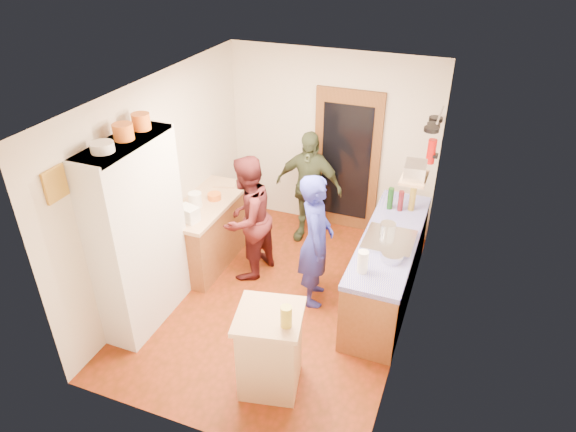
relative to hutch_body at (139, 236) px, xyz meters
The scene contains 44 objects.
floor 1.89m from the hutch_body, 31.61° to the left, with size 3.00×4.00×0.02m, color maroon.
ceiling 2.15m from the hutch_body, 31.61° to the left, with size 3.00×4.00×0.02m, color silver.
wall_back 3.10m from the hutch_body, 65.17° to the left, with size 3.00×0.02×2.60m, color beige.
wall_front 1.79m from the hutch_body, 42.95° to the right, with size 3.00×0.02×2.60m, color beige.
wall_left 0.85m from the hutch_body, 104.71° to the left, with size 0.02×4.00×2.60m, color beige.
wall_right 2.93m from the hutch_body, 15.89° to the left, with size 0.02×4.00×2.60m, color beige.
door_frame 3.17m from the hutch_body, 60.77° to the left, with size 0.95×0.06×2.10m, color brown.
door_glass 3.14m from the hutch_body, 60.46° to the left, with size 0.70×0.02×1.70m, color black.
hutch_body is the anchor object (origin of this frame).
hutch_top_shelf 1.08m from the hutch_body, ahead, with size 0.40×1.14×0.04m, color silver.
plate_stack 1.18m from the hutch_body, 90.00° to the right, with size 0.22×0.22×0.09m, color white.
orange_pot_a 1.18m from the hutch_body, 90.00° to the left, with size 0.20×0.20×0.16m, color orange.
orange_pot_b 1.23m from the hutch_body, 90.00° to the left, with size 0.19×0.19×0.17m, color orange.
left_counter_base 1.42m from the hutch_body, 85.43° to the left, with size 0.60×1.40×0.85m, color brown.
left_counter_top 1.27m from the hutch_body, 85.43° to the left, with size 0.64×1.44×0.05m, color tan.
toaster 0.78m from the hutch_body, 78.86° to the left, with size 0.25×0.16×0.19m, color white.
kettle 1.10m from the hutch_body, 87.39° to the left, with size 0.17×0.17×0.19m, color white.
orange_bowl 1.37m from the hutch_body, 82.42° to the left, with size 0.18×0.18×0.08m, color orange.
chopping_board 1.78m from the hutch_body, 86.12° to the left, with size 0.30×0.22×0.03m, color tan.
right_counter_base 2.90m from the hutch_body, 27.47° to the left, with size 0.60×2.20×0.84m, color brown.
right_counter_top 2.83m from the hutch_body, 27.47° to the left, with size 0.62×2.22×0.06m, color #201BB4.
hob 2.77m from the hutch_body, 25.10° to the left, with size 0.55×0.58×0.04m, color silver.
pot_on_hob 2.78m from the hutch_body, 27.98° to the left, with size 0.18×0.18×0.12m, color silver.
bottle_a 3.04m from the hutch_body, 39.37° to the left, with size 0.07×0.07×0.29m, color #143F14.
bottle_b 3.14m from the hutch_body, 37.83° to the left, with size 0.07×0.07×0.27m, color #591419.
bottle_c 3.28m from the hutch_body, 37.29° to the left, with size 0.08×0.08×0.31m, color olive.
paper_towel 2.41m from the hutch_body, 12.31° to the left, with size 0.11×0.11×0.25m, color white.
mixing_bowl 2.73m from the hutch_body, 17.65° to the left, with size 0.24×0.24×0.09m, color silver.
island_base 1.90m from the hutch_body, 14.82° to the right, with size 0.55×0.55×0.86m, color tan.
island_top 1.79m from the hutch_body, 14.82° to the right, with size 0.62×0.62×0.05m, color tan.
cutting_board 1.72m from the hutch_body, 14.08° to the right, with size 0.35×0.28×0.02m, color white.
oil_jar 1.99m from the hutch_body, 15.58° to the right, with size 0.11×0.11×0.21m, color #AD9E2D.
pan_rail 3.73m from the hutch_body, 40.11° to the left, with size 0.02×0.02×0.65m, color silver.
pan_hang_a 3.55m from the hutch_body, 38.53° to the left, with size 0.18×0.18×0.05m, color black.
pan_hang_b 3.67m from the hutch_body, 41.04° to the left, with size 0.16×0.16×0.05m, color black.
pan_hang_c 3.80m from the hutch_body, 43.36° to the left, with size 0.17×0.17×0.05m, color black.
wall_shelf 3.01m from the hutch_body, 25.09° to the left, with size 0.26×0.42×0.03m, color tan.
radio 3.03m from the hutch_body, 25.09° to the left, with size 0.22×0.30×0.15m, color silver.
ext_bracket 3.75m from the hutch_body, 42.07° to the left, with size 0.06×0.10×0.04m, color black.
fire_extinguisher 3.71m from the hutch_body, 42.69° to the left, with size 0.11×0.11×0.32m, color red.
picture_frame 1.22m from the hutch_body, 103.50° to the right, with size 0.03×0.25×0.30m, color gold.
person_hob 2.00m from the hutch_body, 29.20° to the left, with size 0.61×0.40×1.67m, color #282D98.
person_left 1.45m from the hutch_body, 57.52° to the left, with size 0.80×0.62×1.65m, color #491719.
person_back 2.55m from the hutch_body, 62.53° to the left, with size 0.96×0.40×1.64m, color #343D26.
Camera 1 is at (1.88, -4.56, 4.10)m, focal length 32.00 mm.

